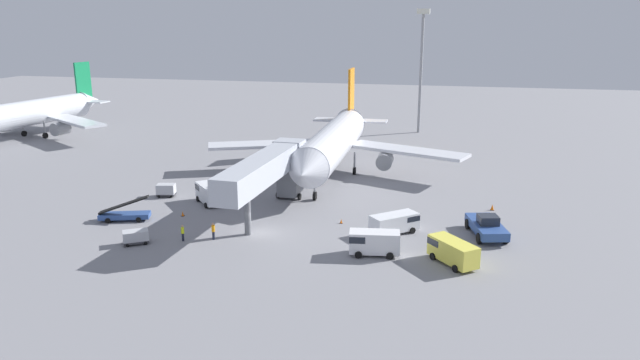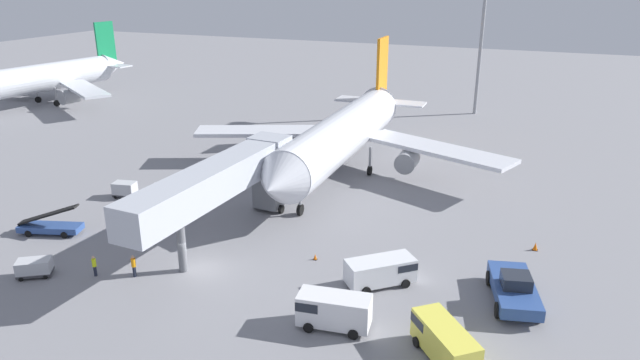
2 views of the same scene
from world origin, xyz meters
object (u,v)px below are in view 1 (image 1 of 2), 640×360
Objects in this scene: ground_crew_worker_foreground at (213,231)px; safety_cone_bravo at (492,207)px; service_van_far_right at (373,242)px; airplane_at_gate at (334,142)px; pushback_tug at (487,226)px; baggage_cart_outer_right at (136,237)px; service_van_mid_left at (452,250)px; safety_cone_charlie at (341,221)px; airplane_background at (30,113)px; baggage_cart_mid_center at (166,190)px; belt_loader_truck at (125,214)px; jet_bridge at (267,169)px; ground_crew_worker_midground at (183,233)px; safety_cone_alpha at (183,214)px; service_van_mid_right at (395,222)px; service_van_near_right at (209,193)px; apron_light_mast at (422,47)px.

ground_crew_worker_foreground reaches higher than safety_cone_bravo.
airplane_at_gate is at bearing 108.58° from service_van_far_right.
baggage_cart_outer_right is (-34.32, -10.17, -0.31)m from pushback_tug.
service_van_mid_left is 14.84m from safety_cone_charlie.
service_van_mid_left is 7.38× the size of safety_cone_bravo.
airplane_at_gate reaches higher than safety_cone_bravo.
ground_crew_worker_foreground is 69.54m from airplane_background.
baggage_cart_mid_center is at bearing -140.05° from airplane_at_gate.
baggage_cart_outer_right is (4.92, -6.23, 0.04)m from belt_loader_truck.
ground_crew_worker_midground is at bearing -123.25° from jet_bridge.
belt_loader_truck is 58.21m from airplane_background.
baggage_cart_mid_center is at bearing 171.68° from pushback_tug.
airplane_background reaches higher than service_van_far_right.
baggage_cart_outer_right is 1.14× the size of baggage_cart_mid_center.
ground_crew_worker_foreground is 2.58× the size of safety_cone_bravo.
jet_bridge is 12.09m from ground_crew_worker_midground.
baggage_cart_outer_right reaches higher than safety_cone_alpha.
service_van_mid_right reaches higher than ground_crew_worker_midground.
ground_crew_worker_midground reaches higher than safety_cone_charlie.
safety_cone_bravo is at bearing 27.59° from safety_cone_charlie.
service_van_near_right is at bearing 83.08° from baggage_cart_outer_right.
service_van_mid_right is at bearing -13.00° from baggage_cart_mid_center.
ground_crew_worker_foreground is 8.95m from safety_cone_alpha.
service_van_near_right is 6.70m from baggage_cart_mid_center.
safety_cone_alpha is at bearing -178.15° from pushback_tug.
baggage_cart_outer_right is (-10.34, -11.12, -4.81)m from jet_bridge.
ground_crew_worker_midground is (2.48, -12.60, -0.43)m from service_van_near_right.
baggage_cart_mid_center is 8.77m from safety_cone_alpha.
ground_crew_worker_midground is 2.42× the size of safety_cone_bravo.
safety_cone_bravo is 0.02× the size of airplane_background.
service_van_near_right is 1.79× the size of baggage_cart_outer_right.
jet_bridge is 0.57× the size of airplane_background.
baggage_cart_mid_center is (-6.51, 1.49, -0.45)m from service_van_near_right.
service_van_mid_right is at bearing -8.16° from jet_bridge.
airplane_background is at bearing -162.65° from apron_light_mast.
airplane_background is (-47.54, 45.68, 3.91)m from baggage_cart_outer_right.
service_van_mid_left is at bearing -35.75° from safety_cone_charlie.
service_van_mid_right is at bearing -15.23° from safety_cone_charlie.
ground_crew_worker_midground is at bearing -179.51° from service_van_mid_left.
safety_cone_charlie is at bearing 119.51° from service_van_far_right.
service_van_far_right is at bearing -25.36° from baggage_cart_mid_center.
service_van_mid_left is (35.82, -4.20, 0.54)m from belt_loader_truck.
service_van_far_right reaches higher than service_van_mid_left.
pushback_tug is 28.17m from ground_crew_worker_foreground.
jet_bridge reaches higher than baggage_cart_mid_center.
ground_crew_worker_foreground is 0.08× the size of apron_light_mast.
service_van_near_right reaches higher than service_van_mid_left.
safety_cone_alpha is (-13.06, -22.35, -4.59)m from airplane_at_gate.
safety_cone_alpha is at bearing -120.31° from airplane_at_gate.
service_van_mid_left reaches higher than baggage_cart_mid_center.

